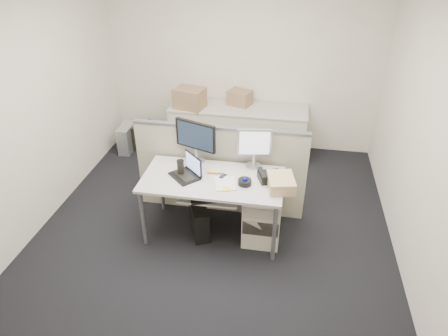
% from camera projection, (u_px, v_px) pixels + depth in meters
% --- Properties ---
extents(floor, '(4.00, 4.50, 0.01)m').
position_uv_depth(floor, '(213.00, 232.00, 4.61)').
color(floor, black).
rests_on(floor, ground).
extents(wall_back, '(4.00, 0.02, 2.70)m').
position_uv_depth(wall_back, '(242.00, 60.00, 5.80)').
color(wall_back, '#EEE5D0').
rests_on(wall_back, ground).
extents(wall_front, '(4.00, 0.02, 2.70)m').
position_uv_depth(wall_front, '(123.00, 314.00, 2.01)').
color(wall_front, '#EEE5D0').
rests_on(wall_front, ground).
extents(wall_left, '(0.02, 4.50, 2.70)m').
position_uv_depth(wall_left, '(26.00, 111.00, 4.20)').
color(wall_left, '#EEE5D0').
rests_on(wall_left, ground).
extents(wall_right, '(0.02, 4.50, 2.70)m').
position_uv_depth(wall_right, '(428.00, 142.00, 3.61)').
color(wall_right, '#EEE5D0').
rests_on(wall_right, ground).
extents(desk, '(1.50, 0.75, 0.73)m').
position_uv_depth(desk, '(213.00, 184.00, 4.26)').
color(desk, beige).
rests_on(desk, floor).
extents(keyboard_tray, '(0.62, 0.32, 0.02)m').
position_uv_depth(keyboard_tray, '(209.00, 197.00, 4.14)').
color(keyboard_tray, beige).
rests_on(keyboard_tray, desk).
extents(drawer_pedestal, '(0.40, 0.55, 0.65)m').
position_uv_depth(drawer_pedestal, '(263.00, 211.00, 4.40)').
color(drawer_pedestal, beige).
rests_on(drawer_pedestal, floor).
extents(cubicle_partition, '(2.00, 0.06, 1.10)m').
position_uv_depth(cubicle_partition, '(220.00, 171.00, 4.70)').
color(cubicle_partition, '#ABA78A').
rests_on(cubicle_partition, floor).
extents(back_counter, '(2.00, 0.60, 0.72)m').
position_uv_depth(back_counter, '(238.00, 131.00, 6.04)').
color(back_counter, beige).
rests_on(back_counter, floor).
extents(monitor_main, '(0.53, 0.35, 0.49)m').
position_uv_depth(monitor_main, '(196.00, 142.00, 4.41)').
color(monitor_main, black).
rests_on(monitor_main, desk).
extents(monitor_small, '(0.39, 0.24, 0.45)m').
position_uv_depth(monitor_small, '(254.00, 149.00, 4.32)').
color(monitor_small, '#B7B7BC').
rests_on(monitor_small, desk).
extents(laptop, '(0.39, 0.38, 0.23)m').
position_uv_depth(laptop, '(184.00, 167.00, 4.20)').
color(laptop, black).
rests_on(laptop, desk).
extents(trackball, '(0.16, 0.16, 0.05)m').
position_uv_depth(trackball, '(245.00, 182.00, 4.12)').
color(trackball, black).
rests_on(trackball, desk).
extents(desk_phone, '(0.29, 0.26, 0.07)m').
position_uv_depth(desk_phone, '(270.00, 177.00, 4.19)').
color(desk_phone, black).
rests_on(desk_phone, desk).
extents(paper_stack, '(0.27, 0.31, 0.01)m').
position_uv_depth(paper_stack, '(225.00, 183.00, 4.14)').
color(paper_stack, silver).
rests_on(paper_stack, desk).
extents(sticky_pad, '(0.09, 0.09, 0.01)m').
position_uv_depth(sticky_pad, '(226.00, 189.00, 4.05)').
color(sticky_pad, yellow).
rests_on(sticky_pad, desk).
extents(travel_mug, '(0.08, 0.08, 0.16)m').
position_uv_depth(travel_mug, '(181.00, 168.00, 4.26)').
color(travel_mug, black).
rests_on(travel_mug, desk).
extents(banana, '(0.17, 0.05, 0.04)m').
position_uv_depth(banana, '(214.00, 172.00, 4.30)').
color(banana, '#FCD74B').
rests_on(banana, desk).
extents(cellphone, '(0.08, 0.11, 0.01)m').
position_uv_depth(cellphone, '(223.00, 176.00, 4.25)').
color(cellphone, black).
rests_on(cellphone, desk).
extents(manila_folders, '(0.32, 0.38, 0.12)m').
position_uv_depth(manila_folders, '(281.00, 183.00, 4.05)').
color(manila_folders, tan).
rests_on(manila_folders, desk).
extents(keyboard, '(0.49, 0.32, 0.03)m').
position_uv_depth(keyboard, '(213.00, 197.00, 4.08)').
color(keyboard, black).
rests_on(keyboard, keyboard_tray).
extents(pc_tower_desk, '(0.31, 0.44, 0.38)m').
position_uv_depth(pc_tower_desk, '(199.00, 220.00, 4.49)').
color(pc_tower_desk, black).
rests_on(pc_tower_desk, floor).
extents(pc_tower_spare_dark, '(0.32, 0.45, 0.39)m').
position_uv_depth(pc_tower_spare_dark, '(145.00, 136.00, 6.25)').
color(pc_tower_spare_dark, black).
rests_on(pc_tower_spare_dark, floor).
extents(pc_tower_spare_silver, '(0.19, 0.45, 0.41)m').
position_uv_depth(pc_tower_spare_silver, '(127.00, 138.00, 6.18)').
color(pc_tower_spare_silver, '#B7B7BC').
rests_on(pc_tower_spare_silver, floor).
extents(cardboard_box_left, '(0.47, 0.40, 0.31)m').
position_uv_depth(cardboard_box_left, '(190.00, 99.00, 5.78)').
color(cardboard_box_left, '#9F7553').
rests_on(cardboard_box_left, back_counter).
extents(cardboard_box_right, '(0.39, 0.35, 0.23)m').
position_uv_depth(cardboard_box_right, '(240.00, 98.00, 5.90)').
color(cardboard_box_right, '#9F7553').
rests_on(cardboard_box_right, back_counter).
extents(red_binder, '(0.17, 0.31, 0.29)m').
position_uv_depth(red_binder, '(194.00, 99.00, 5.79)').
color(red_binder, '#B71B06').
rests_on(red_binder, back_counter).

